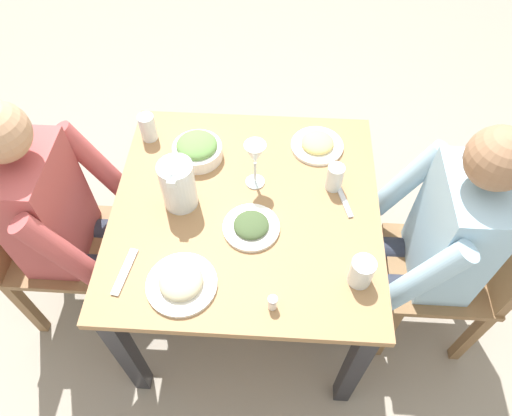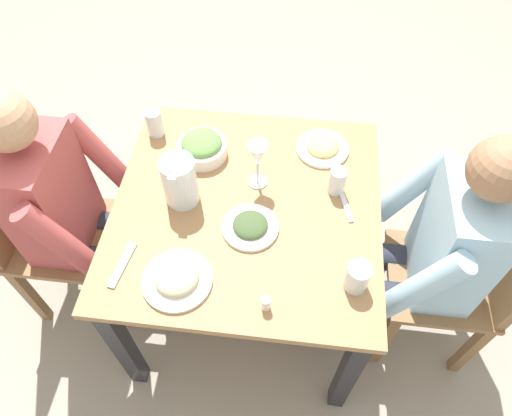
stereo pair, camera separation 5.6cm
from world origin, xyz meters
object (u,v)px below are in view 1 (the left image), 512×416
(dining_table, at_px, (246,225))
(water_glass_far_left, at_px, (148,127))
(water_pitcher, at_px, (178,184))
(salad_bowl, at_px, (197,149))
(chair_near, at_px, (465,264))
(water_glass_near_right, at_px, (335,177))
(water_glass_near_left, at_px, (361,272))
(chair_far, at_px, (36,238))
(plate_dolmas, at_px, (251,226))
(diner_far, at_px, (75,219))
(wine_glass, at_px, (255,156))
(plate_fries, at_px, (317,144))
(salt_shaker, at_px, (273,303))
(diner_near, at_px, (422,240))
(plate_beans, at_px, (181,282))

(dining_table, relative_size, water_glass_far_left, 8.55)
(dining_table, xyz_separation_m, water_pitcher, (0.01, 0.23, 0.21))
(water_pitcher, relative_size, salad_bowl, 1.02)
(chair_near, bearing_deg, water_glass_near_right, 73.01)
(water_pitcher, distance_m, water_glass_near_left, 0.67)
(chair_far, relative_size, plate_dolmas, 4.55)
(dining_table, height_order, chair_near, chair_near)
(dining_table, height_order, diner_far, diner_far)
(plate_dolmas, height_order, wine_glass, wine_glass)
(dining_table, distance_m, chair_near, 0.84)
(water_glass_far_left, bearing_deg, water_glass_near_right, -106.32)
(water_glass_near_right, bearing_deg, diner_far, 98.51)
(salad_bowl, height_order, plate_fries, salad_bowl)
(water_glass_far_left, bearing_deg, plate_fries, -91.12)
(water_glass_near_left, bearing_deg, chair_far, 79.03)
(plate_dolmas, relative_size, water_glass_near_right, 1.86)
(water_glass_near_left, xyz_separation_m, water_glass_far_left, (0.58, 0.78, 0.00))
(water_pitcher, xyz_separation_m, salt_shaker, (-0.38, -0.34, -0.07))
(wine_glass, bearing_deg, chair_far, 99.50)
(salad_bowl, height_order, salt_shaker, salad_bowl)
(chair_far, xyz_separation_m, water_glass_far_left, (0.35, -0.43, 0.29))
(plate_dolmas, bearing_deg, dining_table, 15.12)
(wine_glass, bearing_deg, dining_table, 166.89)
(water_pitcher, xyz_separation_m, water_glass_near_right, (0.10, -0.54, -0.04))
(diner_near, xyz_separation_m, plate_fries, (0.36, 0.37, 0.10))
(dining_table, distance_m, wine_glass, 0.28)
(water_glass_near_right, bearing_deg, water_glass_far_left, 73.68)
(chair_near, bearing_deg, water_glass_far_left, 73.40)
(water_glass_far_left, bearing_deg, salad_bowl, -113.93)
(wine_glass, distance_m, salt_shaker, 0.51)
(plate_fries, bearing_deg, wine_glass, 129.97)
(salad_bowl, bearing_deg, plate_fries, -80.30)
(water_glass_far_left, bearing_deg, diner_far, 146.91)
(plate_fries, distance_m, water_glass_near_right, 0.21)
(diner_far, distance_m, water_glass_near_left, 1.04)
(plate_beans, bearing_deg, chair_near, -75.17)
(salad_bowl, height_order, water_glass_far_left, water_glass_far_left)
(water_pitcher, relative_size, plate_beans, 0.85)
(dining_table, height_order, salad_bowl, salad_bowl)
(diner_far, xyz_separation_m, plate_fries, (0.34, -0.89, 0.10))
(chair_far, distance_m, water_glass_near_right, 1.19)
(chair_far, bearing_deg, water_glass_near_left, -100.97)
(diner_near, xyz_separation_m, wine_glass, (0.16, 0.60, 0.23))
(chair_near, relative_size, water_glass_far_left, 8.03)
(dining_table, relative_size, water_pitcher, 4.96)
(diner_far, bearing_deg, plate_fries, -69.20)
(plate_fries, relative_size, salt_shaker, 3.76)
(water_glass_far_left, xyz_separation_m, wine_glass, (-0.21, -0.43, 0.09))
(diner_near, bearing_deg, salad_bowl, 71.43)
(water_glass_near_right, relative_size, water_glass_near_left, 1.01)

